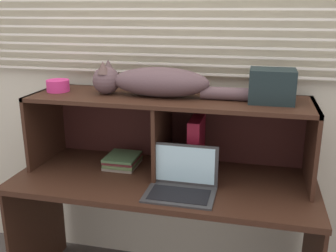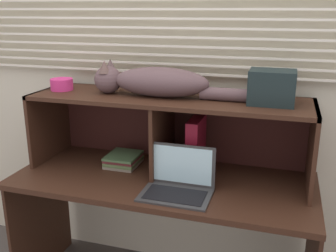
# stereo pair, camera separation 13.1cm
# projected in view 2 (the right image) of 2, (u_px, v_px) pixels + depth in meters

# --- Properties ---
(back_panel_with_blinds) EXTENTS (4.40, 0.08, 2.50)m
(back_panel_with_blinds) POSITION_uv_depth(u_px,v_px,m) (181.00, 73.00, 2.28)
(back_panel_with_blinds) COLOR beige
(back_panel_with_blinds) RESTS_ON ground
(desk) EXTENTS (1.60, 0.66, 0.75)m
(desk) POSITION_uv_depth(u_px,v_px,m) (162.00, 201.00, 2.13)
(desk) COLOR #371F14
(desk) RESTS_ON ground
(hutch_shelf_unit) EXTENTS (1.51, 0.42, 0.42)m
(hutch_shelf_unit) POSITION_uv_depth(u_px,v_px,m) (169.00, 116.00, 2.13)
(hutch_shelf_unit) COLOR #371F14
(hutch_shelf_unit) RESTS_ON desk
(cat) EXTENTS (0.89, 0.19, 0.18)m
(cat) POSITION_uv_depth(u_px,v_px,m) (154.00, 82.00, 2.06)
(cat) COLOR brown
(cat) RESTS_ON hutch_shelf_unit
(laptop) EXTENTS (0.34, 0.23, 0.23)m
(laptop) POSITION_uv_depth(u_px,v_px,m) (178.00, 183.00, 1.91)
(laptop) COLOR #343434
(laptop) RESTS_ON desk
(binder_upright) EXTENTS (0.06, 0.22, 0.32)m
(binder_upright) POSITION_uv_depth(u_px,v_px,m) (196.00, 147.00, 2.10)
(binder_upright) COLOR maroon
(binder_upright) RESTS_ON desk
(book_stack) EXTENTS (0.18, 0.22, 0.07)m
(book_stack) POSITION_uv_depth(u_px,v_px,m) (124.00, 159.00, 2.25)
(book_stack) COLOR #9D9581
(book_stack) RESTS_ON desk
(small_basket) EXTENTS (0.13, 0.13, 0.07)m
(small_basket) POSITION_uv_depth(u_px,v_px,m) (62.00, 84.00, 2.24)
(small_basket) COLOR #D9327D
(small_basket) RESTS_ON hutch_shelf_unit
(storage_box) EXTENTS (0.22, 0.17, 0.17)m
(storage_box) POSITION_uv_depth(u_px,v_px,m) (272.00, 87.00, 1.89)
(storage_box) COLOR black
(storage_box) RESTS_ON hutch_shelf_unit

